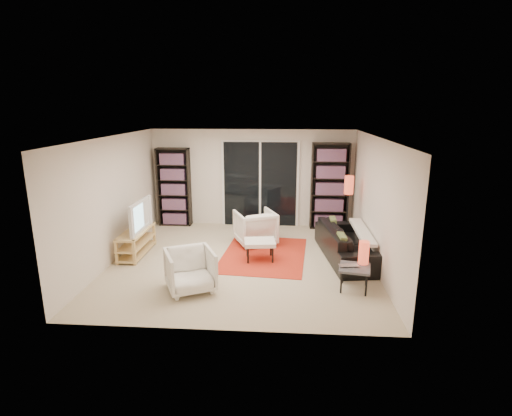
{
  "coord_description": "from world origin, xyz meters",
  "views": [
    {
      "loc": [
        0.79,
        -7.28,
        2.96
      ],
      "look_at": [
        0.25,
        0.3,
        1.0
      ],
      "focal_mm": 28.0,
      "sensor_mm": 36.0,
      "label": 1
    }
  ],
  "objects_px": {
    "sofa": "(347,243)",
    "armchair_back": "(255,227)",
    "side_table": "(355,269)",
    "bookshelf_right": "(330,186)",
    "tv_stand": "(137,242)",
    "bookshelf_left": "(174,187)",
    "armchair_front": "(190,270)",
    "ottoman": "(260,243)",
    "floor_lamp": "(349,191)"
  },
  "relations": [
    {
      "from": "sofa",
      "to": "armchair_back",
      "type": "relative_size",
      "value": 2.67
    },
    {
      "from": "side_table",
      "to": "bookshelf_right",
      "type": "bearing_deg",
      "value": 91.23
    },
    {
      "from": "sofa",
      "to": "tv_stand",
      "type": "bearing_deg",
      "value": 83.47
    },
    {
      "from": "bookshelf_left",
      "to": "bookshelf_right",
      "type": "xyz_separation_m",
      "value": [
        3.85,
        -0.0,
        0.07
      ]
    },
    {
      "from": "armchair_front",
      "to": "ottoman",
      "type": "bearing_deg",
      "value": 27.67
    },
    {
      "from": "sofa",
      "to": "side_table",
      "type": "xyz_separation_m",
      "value": [
        -0.1,
        -1.42,
        0.04
      ]
    },
    {
      "from": "bookshelf_right",
      "to": "armchair_front",
      "type": "xyz_separation_m",
      "value": [
        -2.61,
        -3.66,
        -0.7
      ]
    },
    {
      "from": "tv_stand",
      "to": "sofa",
      "type": "bearing_deg",
      "value": 1.07
    },
    {
      "from": "bookshelf_right",
      "to": "armchair_back",
      "type": "xyz_separation_m",
      "value": [
        -1.72,
        -1.31,
        -0.68
      ]
    },
    {
      "from": "sofa",
      "to": "side_table",
      "type": "distance_m",
      "value": 1.43
    },
    {
      "from": "bookshelf_left",
      "to": "bookshelf_right",
      "type": "distance_m",
      "value": 3.85
    },
    {
      "from": "ottoman",
      "to": "armchair_front",
      "type": "bearing_deg",
      "value": -126.71
    },
    {
      "from": "armchair_back",
      "to": "sofa",
      "type": "bearing_deg",
      "value": 136.06
    },
    {
      "from": "armchair_front",
      "to": "floor_lamp",
      "type": "bearing_deg",
      "value": 16.82
    },
    {
      "from": "bookshelf_right",
      "to": "tv_stand",
      "type": "bearing_deg",
      "value": -152.85
    },
    {
      "from": "bookshelf_left",
      "to": "side_table",
      "type": "bearing_deg",
      "value": -41.27
    },
    {
      "from": "bookshelf_left",
      "to": "tv_stand",
      "type": "xyz_separation_m",
      "value": [
        -0.24,
        -2.1,
        -0.71
      ]
    },
    {
      "from": "tv_stand",
      "to": "sofa",
      "type": "height_order",
      "value": "sofa"
    },
    {
      "from": "bookshelf_right",
      "to": "armchair_back",
      "type": "relative_size",
      "value": 2.56
    },
    {
      "from": "side_table",
      "to": "floor_lamp",
      "type": "distance_m",
      "value": 2.59
    },
    {
      "from": "ottoman",
      "to": "floor_lamp",
      "type": "bearing_deg",
      "value": 33.96
    },
    {
      "from": "bookshelf_left",
      "to": "ottoman",
      "type": "height_order",
      "value": "bookshelf_left"
    },
    {
      "from": "side_table",
      "to": "sofa",
      "type": "bearing_deg",
      "value": 86.15
    },
    {
      "from": "sofa",
      "to": "armchair_front",
      "type": "distance_m",
      "value": 3.23
    },
    {
      "from": "bookshelf_left",
      "to": "ottoman",
      "type": "xyz_separation_m",
      "value": [
        2.29,
        -2.25,
        -0.63
      ]
    },
    {
      "from": "bookshelf_right",
      "to": "ottoman",
      "type": "distance_m",
      "value": 2.82
    },
    {
      "from": "armchair_back",
      "to": "floor_lamp",
      "type": "height_order",
      "value": "floor_lamp"
    },
    {
      "from": "bookshelf_right",
      "to": "floor_lamp",
      "type": "bearing_deg",
      "value": -73.09
    },
    {
      "from": "armchair_back",
      "to": "tv_stand",
      "type": "bearing_deg",
      "value": -4.78
    },
    {
      "from": "bookshelf_right",
      "to": "side_table",
      "type": "bearing_deg",
      "value": -88.77
    },
    {
      "from": "bookshelf_right",
      "to": "floor_lamp",
      "type": "height_order",
      "value": "bookshelf_right"
    },
    {
      "from": "bookshelf_left",
      "to": "sofa",
      "type": "relative_size",
      "value": 0.89
    },
    {
      "from": "sofa",
      "to": "ottoman",
      "type": "xyz_separation_m",
      "value": [
        -1.73,
        -0.23,
        0.03
      ]
    },
    {
      "from": "bookshelf_left",
      "to": "tv_stand",
      "type": "bearing_deg",
      "value": -96.6
    },
    {
      "from": "sofa",
      "to": "ottoman",
      "type": "height_order",
      "value": "sofa"
    },
    {
      "from": "bookshelf_left",
      "to": "ottoman",
      "type": "bearing_deg",
      "value": -44.45
    },
    {
      "from": "side_table",
      "to": "ottoman",
      "type": "bearing_deg",
      "value": 143.76
    },
    {
      "from": "bookshelf_right",
      "to": "floor_lamp",
      "type": "distance_m",
      "value": 1.04
    },
    {
      "from": "side_table",
      "to": "armchair_back",
      "type": "bearing_deg",
      "value": 129.96
    },
    {
      "from": "tv_stand",
      "to": "ottoman",
      "type": "distance_m",
      "value": 2.54
    },
    {
      "from": "sofa",
      "to": "floor_lamp",
      "type": "height_order",
      "value": "floor_lamp"
    },
    {
      "from": "ottoman",
      "to": "side_table",
      "type": "distance_m",
      "value": 2.03
    },
    {
      "from": "bookshelf_right",
      "to": "sofa",
      "type": "bearing_deg",
      "value": -85.19
    },
    {
      "from": "bookshelf_left",
      "to": "sofa",
      "type": "distance_m",
      "value": 4.55
    },
    {
      "from": "bookshelf_right",
      "to": "side_table",
      "type": "height_order",
      "value": "bookshelf_right"
    },
    {
      "from": "tv_stand",
      "to": "armchair_back",
      "type": "xyz_separation_m",
      "value": [
        2.38,
        0.79,
        0.11
      ]
    },
    {
      "from": "armchair_back",
      "to": "ottoman",
      "type": "distance_m",
      "value": 0.95
    },
    {
      "from": "sofa",
      "to": "bookshelf_left",
      "type": "bearing_deg",
      "value": 55.72
    },
    {
      "from": "bookshelf_left",
      "to": "armchair_front",
      "type": "bearing_deg",
      "value": -71.3
    },
    {
      "from": "ottoman",
      "to": "bookshelf_left",
      "type": "bearing_deg",
      "value": 135.55
    }
  ]
}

